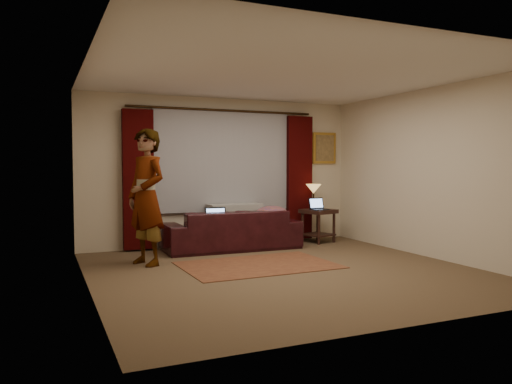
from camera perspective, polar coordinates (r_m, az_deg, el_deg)
floor at (r=6.77m, az=3.32°, el=-9.05°), size 5.00×5.00×0.01m
ceiling at (r=6.73m, az=3.39°, el=13.21°), size 5.00×5.00×0.02m
wall_back at (r=8.92m, az=-3.93°, el=2.32°), size 5.00×0.02×2.60m
wall_front at (r=4.53m, az=17.79°, el=1.46°), size 5.00×0.02×2.60m
wall_left at (r=5.93m, az=-18.76°, el=1.79°), size 0.02×5.00×2.60m
wall_right at (r=8.07m, az=19.42°, el=2.07°), size 0.02×5.00×2.60m
sheer_curtain at (r=8.87m, az=-3.80°, el=3.61°), size 2.50×0.05×1.80m
drape_left at (r=8.43m, az=-13.32°, el=1.39°), size 0.50×0.14×2.30m
drape_right at (r=9.44m, az=4.92°, el=1.63°), size 0.50×0.14×2.30m
curtain_rod at (r=8.87m, az=-3.71°, el=9.30°), size 0.04×0.04×3.40m
picture_frame at (r=9.81m, az=7.81°, el=5.00°), size 0.50×0.04×0.60m
sofa at (r=8.42m, az=-2.82°, el=-3.44°), size 2.30×1.01×0.92m
throw_blanket at (r=8.71m, az=-2.48°, el=-0.10°), size 0.95×0.40×0.11m
clothing_pile at (r=8.61m, az=1.81°, el=-2.48°), size 0.63×0.52×0.25m
laptop_sofa at (r=8.16m, az=-4.45°, el=-2.75°), size 0.39×0.42×0.25m
area_rug at (r=7.13m, az=0.26°, el=-8.34°), size 2.16×1.47×0.01m
end_table at (r=9.26m, az=7.12°, el=-3.85°), size 0.65×0.65×0.61m
tiffany_lamp at (r=9.30m, az=6.58°, el=-0.52°), size 0.36×0.36×0.46m
laptop_table at (r=9.10m, az=7.27°, el=-1.36°), size 0.32×0.35×0.22m
person at (r=7.22m, az=-12.41°, el=-0.57°), size 0.75×0.75×1.93m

